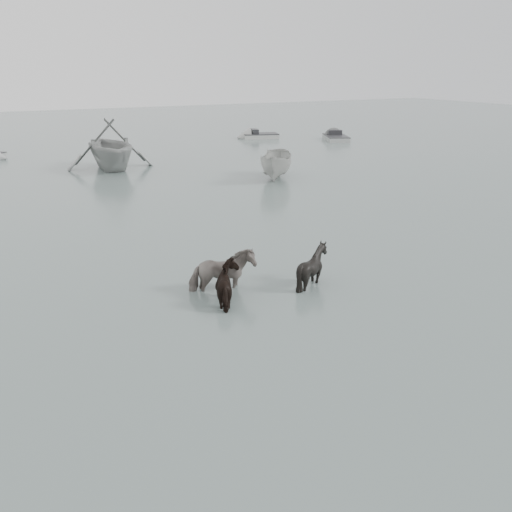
{
  "coord_description": "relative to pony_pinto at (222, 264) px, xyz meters",
  "views": [
    {
      "loc": [
        -5.87,
        -11.94,
        5.79
      ],
      "look_at": [
        0.73,
        0.64,
        1.0
      ],
      "focal_mm": 40.0,
      "sensor_mm": 36.0,
      "label": 1
    }
  ],
  "objects": [
    {
      "name": "skiff_star",
      "position": [
        16.67,
        29.0,
        -0.37
      ],
      "size": [
        4.26,
        2.67,
        0.75
      ],
      "primitive_type": null,
      "rotation": [
        0.0,
        0.0,
        2.85
      ],
      "color": "#ADADA9",
      "rests_on": "ground"
    },
    {
      "name": "pony_pinto",
      "position": [
        0.0,
        0.0,
        0.0
      ],
      "size": [
        1.85,
        1.03,
        1.48
      ],
      "primitive_type": "imported",
      "rotation": [
        0.0,
        0.0,
        1.43
      ],
      "color": "black",
      "rests_on": "ground"
    },
    {
      "name": "rowboat_trail",
      "position": [
        2.11,
        20.12,
        0.78
      ],
      "size": [
        5.25,
        6.01,
        3.05
      ],
      "primitive_type": "imported",
      "rotation": [
        0.0,
        0.0,
        3.1
      ],
      "color": "#9EA19E",
      "rests_on": "ground"
    },
    {
      "name": "boat_small",
      "position": [
        9.18,
        13.14,
        0.06
      ],
      "size": [
        3.71,
        4.25,
        1.6
      ],
      "primitive_type": "imported",
      "rotation": [
        0.0,
        0.0,
        -0.64
      ],
      "color": "#A5A6A1",
      "rests_on": "ground"
    },
    {
      "name": "pony_dark",
      "position": [
        -0.1,
        -0.79,
        -0.09
      ],
      "size": [
        1.19,
        1.37,
        1.3
      ],
      "primitive_type": "imported",
      "rotation": [
        0.0,
        0.0,
        1.65
      ],
      "color": "black",
      "rests_on": "ground"
    },
    {
      "name": "ground",
      "position": [
        0.03,
        -1.15,
        -0.74
      ],
      "size": [
        140.0,
        140.0,
        0.0
      ],
      "primitive_type": "plane",
      "color": "slate",
      "rests_on": "ground"
    },
    {
      "name": "pony_black",
      "position": [
        2.39,
        -0.75,
        -0.04
      ],
      "size": [
        1.49,
        1.38,
        1.41
      ],
      "primitive_type": "imported",
      "rotation": [
        0.0,
        0.0,
        1.36
      ],
      "color": "black",
      "rests_on": "ground"
    },
    {
      "name": "skiff_port",
      "position": [
        21.39,
        24.95,
        -0.37
      ],
      "size": [
        3.32,
        4.87,
        0.75
      ],
      "primitive_type": null,
      "rotation": [
        0.0,
        0.0,
        1.16
      ],
      "color": "#A0A3A0",
      "rests_on": "ground"
    }
  ]
}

